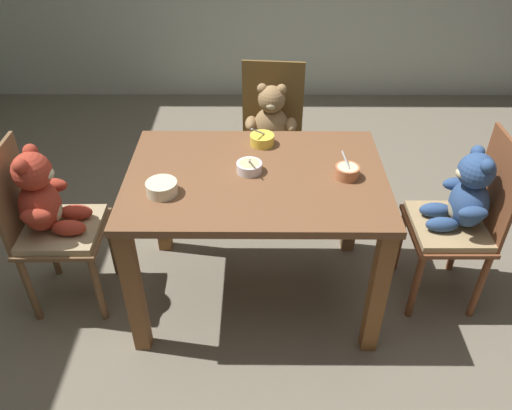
{
  "coord_description": "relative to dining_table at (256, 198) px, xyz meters",
  "views": [
    {
      "loc": [
        0.01,
        -1.93,
        2.03
      ],
      "look_at": [
        0.0,
        0.05,
        0.55
      ],
      "focal_mm": 35.55,
      "sensor_mm": 36.0,
      "label": 1
    }
  ],
  "objects": [
    {
      "name": "teddy_chair_near_left",
      "position": [
        -0.99,
        -0.03,
        -0.05
      ],
      "size": [
        0.4,
        0.4,
        0.9
      ],
      "rotation": [
        0.0,
        0.0,
        0.02
      ],
      "color": "brown",
      "rests_on": "ground_plane"
    },
    {
      "name": "porridge_bowl_yellow_far_center",
      "position": [
        0.03,
        0.28,
        0.16
      ],
      "size": [
        0.12,
        0.12,
        0.11
      ],
      "color": "yellow",
      "rests_on": "dining_table"
    },
    {
      "name": "porridge_bowl_white_center",
      "position": [
        -0.03,
        0.02,
        0.16
      ],
      "size": [
        0.12,
        0.13,
        0.1
      ],
      "color": "silver",
      "rests_on": "dining_table"
    },
    {
      "name": "dining_table",
      "position": [
        0.0,
        0.0,
        0.0
      ],
      "size": [
        1.19,
        0.82,
        0.76
      ],
      "color": "brown",
      "rests_on": "ground_plane"
    },
    {
      "name": "ground_plane",
      "position": [
        0.0,
        0.0,
        -0.65
      ],
      "size": [
        5.2,
        5.2,
        0.04
      ],
      "color": "#706757"
    },
    {
      "name": "porridge_bowl_terracotta_near_right",
      "position": [
        0.41,
        -0.02,
        0.16
      ],
      "size": [
        0.11,
        0.12,
        0.11
      ],
      "color": "#BD7148",
      "rests_on": "dining_table"
    },
    {
      "name": "teddy_chair_far_center",
      "position": [
        0.09,
        0.82,
        -0.07
      ],
      "size": [
        0.44,
        0.44,
        0.93
      ],
      "rotation": [
        0.0,
        0.0,
        -1.66
      ],
      "color": "brown",
      "rests_on": "ground_plane"
    },
    {
      "name": "porridge_bowl_cream_near_left",
      "position": [
        -0.4,
        -0.15,
        0.16
      ],
      "size": [
        0.14,
        0.14,
        0.06
      ],
      "color": "beige",
      "rests_on": "dining_table"
    },
    {
      "name": "teddy_chair_near_right",
      "position": [
        0.99,
        0.01,
        -0.06
      ],
      "size": [
        0.38,
        0.41,
        0.92
      ],
      "rotation": [
        0.0,
        0.0,
        3.15
      ],
      "color": "brown",
      "rests_on": "ground_plane"
    }
  ]
}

